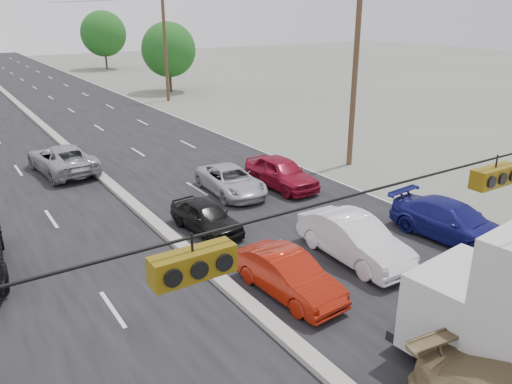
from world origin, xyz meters
TOP-DOWN VIEW (x-y plane):
  - road_surface at (0.00, 30.00)m, footprint 20.00×160.00m
  - center_median at (0.00, 30.00)m, footprint 0.50×160.00m
  - utility_pole_right_b at (12.50, 15.00)m, footprint 1.60×0.30m
  - utility_pole_right_c at (12.50, 40.00)m, footprint 1.60×0.30m
  - traffic_signals at (1.40, 0.00)m, footprint 25.00×0.30m
  - tree_right_mid at (15.00, 45.00)m, footprint 5.60×5.60m
  - tree_right_far at (16.00, 70.00)m, footprint 6.40×6.40m
  - red_sedan at (1.40, 5.87)m, footprint 1.66×4.06m
  - queue_car_a at (1.48, 11.35)m, footprint 1.80×3.79m
  - queue_car_b at (4.70, 6.47)m, footprint 1.75×4.69m
  - queue_car_c at (4.51, 14.59)m, footprint 2.40×4.64m
  - queue_car_d at (8.95, 5.62)m, footprint 2.41×5.06m
  - queue_car_e at (7.00, 13.97)m, footprint 1.89×4.47m
  - oncoming_far at (-1.40, 22.28)m, footprint 3.01×5.65m

SIDE VIEW (x-z plane):
  - road_surface at x=0.00m, z-range -0.01..0.01m
  - center_median at x=0.00m, z-range 0.00..0.20m
  - queue_car_a at x=1.48m, z-range 0.00..1.25m
  - queue_car_c at x=4.51m, z-range 0.00..1.25m
  - red_sedan at x=1.40m, z-range 0.00..1.31m
  - queue_car_d at x=8.95m, z-range 0.00..1.42m
  - queue_car_e at x=7.00m, z-range 0.00..1.51m
  - oncoming_far at x=-1.40m, z-range 0.00..1.51m
  - queue_car_b at x=4.70m, z-range 0.00..1.53m
  - tree_right_mid at x=15.00m, z-range 0.77..7.91m
  - tree_right_far at x=16.00m, z-range 0.88..9.04m
  - utility_pole_right_b at x=12.50m, z-range 0.11..10.11m
  - utility_pole_right_c at x=12.50m, z-range 0.11..10.11m
  - traffic_signals at x=1.40m, z-range 5.22..5.77m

